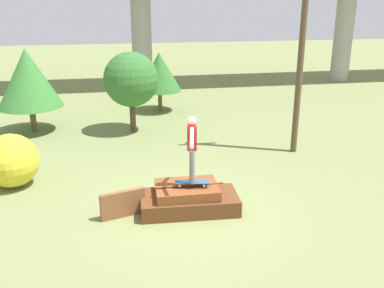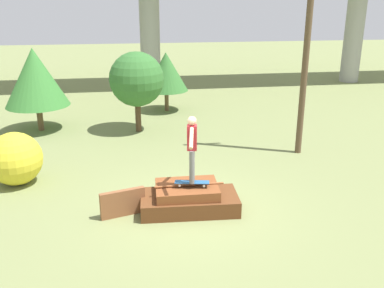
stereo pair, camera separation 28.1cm
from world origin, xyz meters
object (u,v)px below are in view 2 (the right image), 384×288
skateboard (192,182)px  utility_pole (308,31)px  tree_behind_left (166,72)px  bush_yellow_flowering (15,159)px  tree_mid_back (137,79)px  skater (192,145)px  tree_behind_right (35,77)px

skateboard → utility_pole: (4.12, 3.57, 3.18)m
tree_behind_left → bush_yellow_flowering: tree_behind_left is taller
utility_pole → bush_yellow_flowering: bearing=-171.9°
bush_yellow_flowering → skateboard: bearing=-27.2°
tree_behind_left → bush_yellow_flowering: (-4.85, -7.40, -1.05)m
tree_mid_back → bush_yellow_flowering: tree_mid_back is taller
skateboard → tree_mid_back: 6.98m
skateboard → tree_behind_left: bearing=88.2°
tree_behind_left → skater: bearing=-91.8°
skateboard → tree_behind_left: (0.31, 9.73, 1.02)m
tree_behind_right → utility_pole: bearing=-23.6°
utility_pole → skater: bearing=-139.0°
bush_yellow_flowering → tree_mid_back: bearing=52.0°
skateboard → utility_pole: bearing=41.0°
tree_mid_back → tree_behind_left: bearing=65.1°
tree_behind_left → bush_yellow_flowering: bearing=-123.2°
utility_pole → bush_yellow_flowering: utility_pole is taller
tree_behind_right → bush_yellow_flowering: (0.28, -5.14, -1.33)m
bush_yellow_flowering → tree_behind_left: bearing=56.8°
skateboard → utility_pole: 6.31m
tree_behind_right → tree_mid_back: (3.75, -0.69, -0.06)m
tree_behind_left → utility_pole: bearing=-58.3°
tree_behind_left → tree_mid_back: (-1.37, -2.95, 0.23)m
skateboard → tree_mid_back: bearing=98.9°
tree_mid_back → bush_yellow_flowering: bearing=-128.0°
tree_behind_right → bush_yellow_flowering: size_ratio=2.15×
skateboard → skater: 0.94m
tree_mid_back → skateboard: bearing=-81.1°
tree_behind_left → bush_yellow_flowering: size_ratio=1.80×
tree_behind_left → bush_yellow_flowering: 8.91m
skateboard → tree_behind_left: tree_behind_left is taller
utility_pole → tree_behind_left: bearing=121.7°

